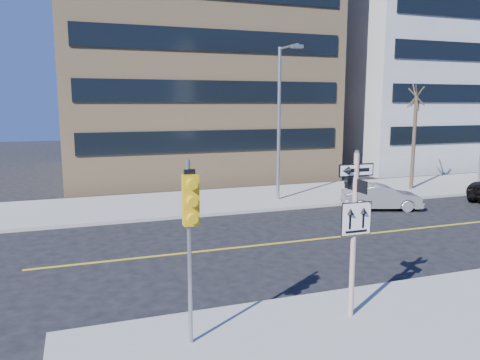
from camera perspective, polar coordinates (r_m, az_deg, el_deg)
name	(u,v)px	position (r m, az deg, el deg)	size (l,w,h in m)	color
ground	(304,284)	(14.29, 7.79, -12.47)	(120.00, 120.00, 0.00)	black
far_sidewalk	(466,183)	(34.26, 25.87, -0.35)	(66.00, 6.00, 0.15)	#A2A198
sign_pole	(354,225)	(11.46, 13.77, -5.34)	(0.92, 0.92, 4.06)	silver
traffic_signal	(190,215)	(9.63, -6.06, -4.27)	(0.32, 0.45, 4.00)	gray
parked_car_b	(382,197)	(24.50, 16.89, -2.01)	(3.86, 1.35, 1.27)	slate
streetlight_a	(281,114)	(24.71, 5.01, 8.08)	(0.55, 2.25, 8.00)	gray
street_tree_west	(416,99)	(29.96, 20.71, 9.20)	(1.80, 1.80, 6.35)	#32291D
building_brick	(183,55)	(37.85, -6.96, 14.91)	(18.00, 18.00, 18.00)	tan
building_grey_mid	(422,79)	(46.81, 21.31, 11.43)	(20.00, 16.00, 15.00)	#A1A4A7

